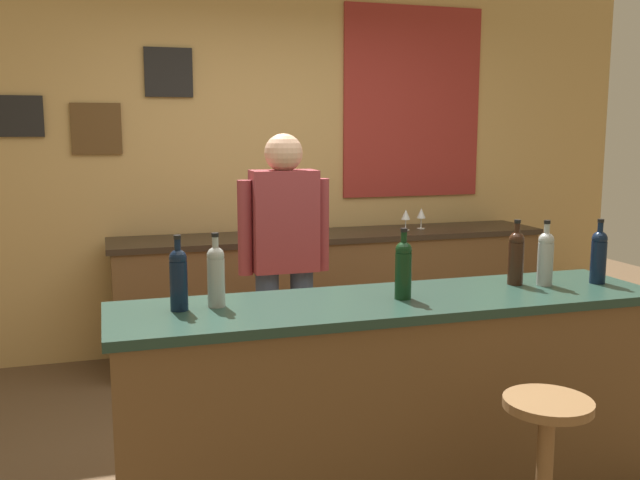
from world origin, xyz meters
name	(u,v)px	position (x,y,z in m)	size (l,w,h in m)	color
ground_plane	(359,458)	(0.00, 0.00, 0.00)	(10.00, 10.00, 0.00)	brown
back_wall	(270,160)	(0.03, 2.03, 1.42)	(6.00, 0.09, 2.80)	tan
bar_counter	(392,399)	(0.00, -0.40, 0.46)	(2.41, 0.60, 0.92)	brown
side_counter	(332,293)	(0.40, 1.65, 0.45)	(3.16, 0.56, 0.90)	brown
bartender	(284,257)	(-0.23, 0.61, 0.94)	(0.52, 0.21, 1.62)	#384766
bar_stool	(545,457)	(0.32, -1.07, 0.46)	(0.32, 0.32, 0.68)	brown
wine_bottle_a	(178,277)	(-0.90, -0.34, 1.06)	(0.07, 0.07, 0.31)	black
wine_bottle_b	(216,274)	(-0.75, -0.32, 1.06)	(0.07, 0.07, 0.31)	#999E99
wine_bottle_c	(403,268)	(0.04, -0.42, 1.06)	(0.07, 0.07, 0.31)	black
wine_bottle_d	(516,256)	(0.65, -0.31, 1.06)	(0.07, 0.07, 0.31)	black
wine_bottle_e	(545,256)	(0.78, -0.37, 1.06)	(0.07, 0.07, 0.31)	#999E99
wine_bottle_f	(599,255)	(1.04, -0.41, 1.06)	(0.07, 0.07, 0.31)	black
wine_glass_a	(406,215)	(0.97, 1.63, 1.01)	(0.07, 0.07, 0.16)	silver
wine_glass_b	(421,214)	(1.11, 1.67, 1.01)	(0.07, 0.07, 0.16)	silver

